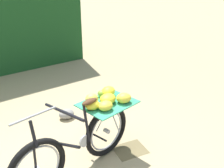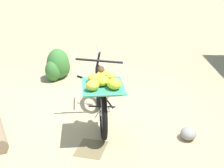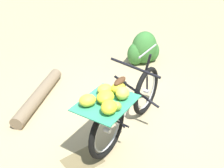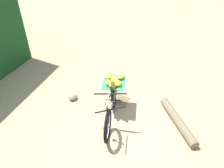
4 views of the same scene
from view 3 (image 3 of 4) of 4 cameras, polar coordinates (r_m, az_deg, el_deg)
ground_plane at (r=4.23m, az=5.02°, el=-7.10°), size 60.00×60.00×0.00m
bicycle at (r=3.62m, az=2.32°, el=-4.29°), size 1.77×0.95×1.03m
fallen_log at (r=4.71m, az=-14.45°, el=-2.24°), size 1.28×1.12×0.20m
shrub_cluster at (r=5.73m, az=6.39°, el=6.89°), size 0.69×0.47×0.66m
leaf_litter_patch at (r=3.61m, az=-5.94°, el=-15.06°), size 0.44×0.36×0.01m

